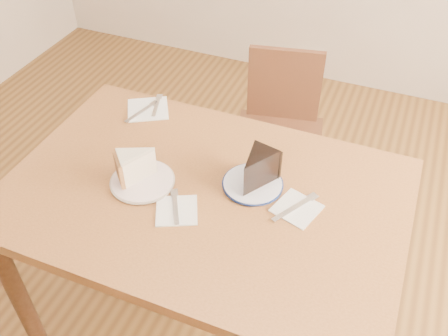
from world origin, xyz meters
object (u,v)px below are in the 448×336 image
(table, at_px, (204,214))
(chocolate_cake, at_px, (255,172))
(plate_cream, at_px, (143,181))
(carrot_cake, at_px, (139,166))
(plate_navy, at_px, (253,184))
(chair_far, at_px, (279,131))

(table, relative_size, chocolate_cake, 9.40)
(plate_cream, distance_m, carrot_cake, 0.05)
(table, height_order, plate_navy, plate_navy)
(chair_far, bearing_deg, plate_cream, 64.11)
(table, xyz_separation_m, chocolate_cake, (0.14, 0.08, 0.16))
(plate_navy, relative_size, chocolate_cake, 1.40)
(table, bearing_deg, plate_cream, -169.38)
(plate_cream, height_order, chocolate_cake, chocolate_cake)
(table, relative_size, plate_navy, 6.73)
(plate_navy, distance_m, chocolate_cake, 0.05)
(table, bearing_deg, chocolate_cake, 29.38)
(plate_cream, bearing_deg, table, 10.62)
(plate_cream, bearing_deg, chocolate_cake, 19.03)
(chair_far, relative_size, plate_cream, 4.09)
(table, xyz_separation_m, plate_navy, (0.13, 0.08, 0.10))
(plate_cream, xyz_separation_m, plate_navy, (0.32, 0.12, 0.00))
(plate_cream, xyz_separation_m, chocolate_cake, (0.32, 0.11, 0.05))
(plate_cream, relative_size, carrot_cake, 1.73)
(carrot_cake, relative_size, chocolate_cake, 0.86)
(chair_far, bearing_deg, chocolate_cake, 88.11)
(plate_navy, bearing_deg, chocolate_cake, -28.96)
(table, distance_m, plate_cream, 0.22)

